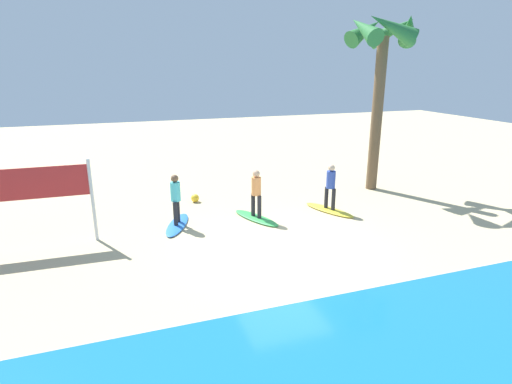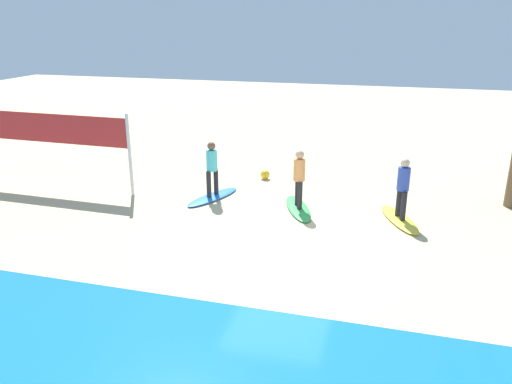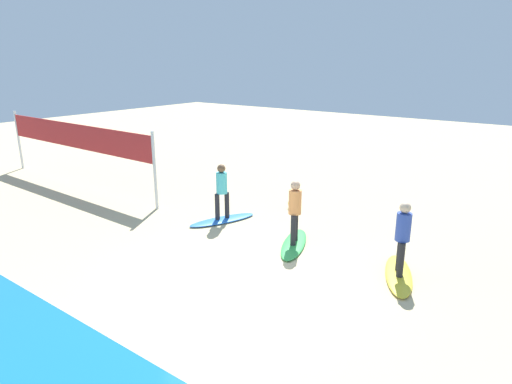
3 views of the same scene
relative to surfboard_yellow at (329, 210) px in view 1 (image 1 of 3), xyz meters
The scene contains 9 objects.
ground_plane 3.57m from the surfboard_yellow, 38.76° to the left, with size 60.00×60.00×0.00m, color #CCB789.
surfboard_yellow is the anchor object (origin of this frame).
surfer_yellow 0.99m from the surfboard_yellow, ahead, with size 0.32×0.43×1.64m.
surfboard_green 2.76m from the surfboard_yellow, ahead, with size 2.10×0.56×0.09m, color green.
surfer_green 2.94m from the surfboard_yellow, ahead, with size 0.32×0.44×1.64m.
surfboard_blue 5.42m from the surfboard_yellow, ahead, with size 2.10×0.56×0.09m, color blue.
surfer_blue 5.51m from the surfboard_yellow, ahead, with size 0.32×0.44×1.64m.
palm_tree 6.72m from the surfboard_yellow, 147.25° to the right, with size 2.88×3.03×7.07m.
beach_ball 5.10m from the surfboard_yellow, 30.86° to the right, with size 0.31×0.31×0.31m, color yellow.
Camera 1 is at (4.34, 10.25, 5.05)m, focal length 29.12 mm.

